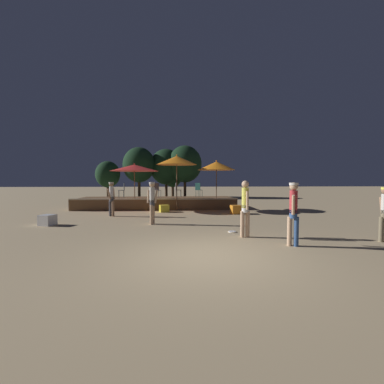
# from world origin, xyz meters

# --- Properties ---
(ground_plane) EXTENTS (120.00, 120.00, 0.00)m
(ground_plane) POSITION_xyz_m (0.00, 0.00, 0.00)
(ground_plane) COLOR tan
(wooden_deck) EXTENTS (10.02, 3.05, 0.73)m
(wooden_deck) POSITION_xyz_m (-2.01, 10.81, 0.33)
(wooden_deck) COLOR brown
(wooden_deck) RESTS_ON ground
(patio_umbrella_0) EXTENTS (2.38, 2.38, 3.32)m
(patio_umbrella_0) POSITION_xyz_m (-0.69, 9.15, 2.98)
(patio_umbrella_0) COLOR brown
(patio_umbrella_0) RESTS_ON ground
(patio_umbrella_1) EXTENTS (2.31, 2.31, 3.03)m
(patio_umbrella_1) POSITION_xyz_m (1.74, 9.56, 2.69)
(patio_umbrella_1) COLOR brown
(patio_umbrella_1) RESTS_ON ground
(patio_umbrella_2) EXTENTS (2.87, 2.87, 2.82)m
(patio_umbrella_2) POSITION_xyz_m (-3.21, 9.42, 2.54)
(patio_umbrella_2) COLOR brown
(patio_umbrella_2) RESTS_ON ground
(cube_seat_0) EXTENTS (0.58, 0.58, 0.47)m
(cube_seat_0) POSITION_xyz_m (2.49, 7.53, 0.23)
(cube_seat_0) COLOR orange
(cube_seat_0) RESTS_ON ground
(cube_seat_1) EXTENTS (0.61, 0.61, 0.40)m
(cube_seat_1) POSITION_xyz_m (-1.41, 8.57, 0.20)
(cube_seat_1) COLOR yellow
(cube_seat_1) RESTS_ON ground
(cube_seat_2) EXTENTS (0.64, 0.64, 0.43)m
(cube_seat_2) POSITION_xyz_m (-5.92, 4.57, 0.21)
(cube_seat_2) COLOR white
(cube_seat_2) RESTS_ON ground
(person_0) EXTENTS (0.33, 0.56, 1.77)m
(person_0) POSITION_xyz_m (2.51, 0.83, 1.01)
(person_0) COLOR #2D4C7F
(person_0) RESTS_ON ground
(person_1) EXTENTS (0.31, 0.47, 1.82)m
(person_1) POSITION_xyz_m (1.48, 2.01, 1.01)
(person_1) COLOR tan
(person_1) RESTS_ON ground
(person_2) EXTENTS (0.49, 0.29, 1.75)m
(person_2) POSITION_xyz_m (-1.71, 4.58, 0.99)
(person_2) COLOR tan
(person_2) RESTS_ON ground
(person_3) EXTENTS (0.30, 0.49, 1.73)m
(person_3) POSITION_xyz_m (-3.97, 7.01, 0.97)
(person_3) COLOR #3F3F47
(person_3) RESTS_ON ground
(bistro_chair_0) EXTENTS (0.40, 0.40, 0.90)m
(bistro_chair_0) POSITION_xyz_m (-0.67, 10.55, 1.27)
(bistro_chair_0) COLOR #47474C
(bistro_chair_0) RESTS_ON wooden_deck
(bistro_chair_1) EXTENTS (0.47, 0.47, 0.90)m
(bistro_chair_1) POSITION_xyz_m (0.70, 10.39, 1.27)
(bistro_chair_1) COLOR #1E4C47
(bistro_chair_1) RESTS_ON wooden_deck
(bistro_chair_2) EXTENTS (0.45, 0.45, 0.90)m
(bistro_chair_2) POSITION_xyz_m (-1.93, 10.12, 1.27)
(bistro_chair_2) COLOR #47474C
(bistro_chair_2) RESTS_ON wooden_deck
(bistro_chair_3) EXTENTS (0.43, 0.42, 0.90)m
(bistro_chair_3) POSITION_xyz_m (-4.08, 10.29, 1.27)
(bistro_chair_3) COLOR #2D3338
(bistro_chair_3) RESTS_ON wooden_deck
(frisbee_disc) EXTENTS (0.28, 0.28, 0.03)m
(frisbee_disc) POSITION_xyz_m (1.24, 2.79, 0.02)
(frisbee_disc) COLOR white
(frisbee_disc) RESTS_ON ground
(background_tree_0) EXTENTS (3.41, 3.41, 5.06)m
(background_tree_0) POSITION_xyz_m (-1.79, 21.16, 3.18)
(background_tree_0) COLOR #3D2B1C
(background_tree_0) RESTS_ON ground
(background_tree_1) EXTENTS (1.91, 1.91, 3.14)m
(background_tree_1) POSITION_xyz_m (-1.11, 21.59, 2.07)
(background_tree_1) COLOR #3D2B1C
(background_tree_1) RESTS_ON ground
(background_tree_2) EXTENTS (2.42, 2.42, 3.71)m
(background_tree_2) POSITION_xyz_m (-7.64, 20.37, 2.36)
(background_tree_2) COLOR #3D2B1C
(background_tree_2) RESTS_ON ground
(background_tree_3) EXTENTS (3.24, 3.24, 5.12)m
(background_tree_3) POSITION_xyz_m (-4.50, 20.34, 3.33)
(background_tree_3) COLOR #3D2B1C
(background_tree_3) RESTS_ON ground
(background_tree_4) EXTENTS (3.46, 3.46, 5.35)m
(background_tree_4) POSITION_xyz_m (0.17, 20.53, 3.44)
(background_tree_4) COLOR #3D2B1C
(background_tree_4) RESTS_ON ground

